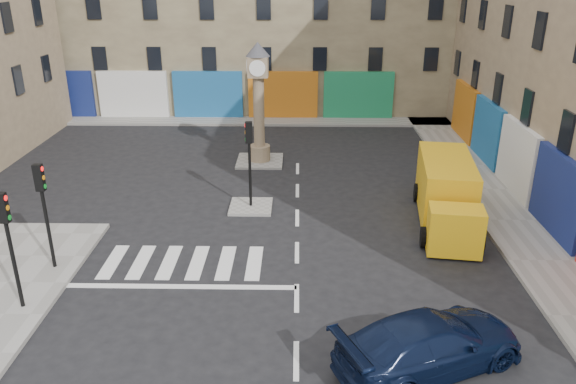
{
  "coord_description": "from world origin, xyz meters",
  "views": [
    {
      "loc": [
        0.0,
        -14.08,
        9.78
      ],
      "look_at": [
        -0.34,
        4.94,
        2.0
      ],
      "focal_mm": 35.0,
      "sensor_mm": 36.0,
      "label": 1
    }
  ],
  "objects_px": {
    "traffic_light_left_far": "(43,200)",
    "yellow_van": "(447,193)",
    "traffic_light_left_near": "(8,233)",
    "clock_pillar": "(259,96)",
    "traffic_light_island": "(249,151)",
    "navy_sedan": "(430,343)"
  },
  "relations": [
    {
      "from": "traffic_light_island",
      "to": "yellow_van",
      "type": "height_order",
      "value": "traffic_light_island"
    },
    {
      "from": "yellow_van",
      "to": "clock_pillar",
      "type": "bearing_deg",
      "value": 146.28
    },
    {
      "from": "clock_pillar",
      "to": "yellow_van",
      "type": "distance_m",
      "value": 10.96
    },
    {
      "from": "traffic_light_island",
      "to": "navy_sedan",
      "type": "xyz_separation_m",
      "value": [
        5.44,
        -10.17,
        -1.84
      ]
    },
    {
      "from": "traffic_light_left_near",
      "to": "yellow_van",
      "type": "relative_size",
      "value": 0.54
    },
    {
      "from": "traffic_light_left_near",
      "to": "clock_pillar",
      "type": "bearing_deg",
      "value": 65.45
    },
    {
      "from": "navy_sedan",
      "to": "yellow_van",
      "type": "bearing_deg",
      "value": -40.76
    },
    {
      "from": "navy_sedan",
      "to": "traffic_light_island",
      "type": "bearing_deg",
      "value": 3.28
    },
    {
      "from": "traffic_light_left_far",
      "to": "traffic_light_island",
      "type": "bearing_deg",
      "value": 40.6
    },
    {
      "from": "traffic_light_left_far",
      "to": "yellow_van",
      "type": "xyz_separation_m",
      "value": [
        14.32,
        4.32,
        -1.43
      ]
    },
    {
      "from": "clock_pillar",
      "to": "traffic_light_left_far",
      "type": "bearing_deg",
      "value": -118.94
    },
    {
      "from": "traffic_light_left_far",
      "to": "navy_sedan",
      "type": "relative_size",
      "value": 0.72
    },
    {
      "from": "clock_pillar",
      "to": "navy_sedan",
      "type": "distance_m",
      "value": 17.28
    },
    {
      "from": "traffic_light_island",
      "to": "yellow_van",
      "type": "xyz_separation_m",
      "value": [
        8.02,
        -1.08,
        -1.4
      ]
    },
    {
      "from": "traffic_light_left_near",
      "to": "traffic_light_left_far",
      "type": "bearing_deg",
      "value": 90.0
    },
    {
      "from": "traffic_light_left_far",
      "to": "navy_sedan",
      "type": "xyz_separation_m",
      "value": [
        11.74,
        -4.77,
        -1.87
      ]
    },
    {
      "from": "traffic_light_left_far",
      "to": "clock_pillar",
      "type": "bearing_deg",
      "value": 61.06
    },
    {
      "from": "traffic_light_left_near",
      "to": "traffic_light_island",
      "type": "relative_size",
      "value": 1.0
    },
    {
      "from": "traffic_light_left_near",
      "to": "traffic_light_left_far",
      "type": "distance_m",
      "value": 2.4
    },
    {
      "from": "traffic_light_island",
      "to": "yellow_van",
      "type": "distance_m",
      "value": 8.22
    },
    {
      "from": "traffic_light_island",
      "to": "traffic_light_left_near",
      "type": "bearing_deg",
      "value": -128.93
    },
    {
      "from": "traffic_light_left_near",
      "to": "traffic_light_left_far",
      "type": "xyz_separation_m",
      "value": [
        0.0,
        2.4,
        0.0
      ]
    }
  ]
}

